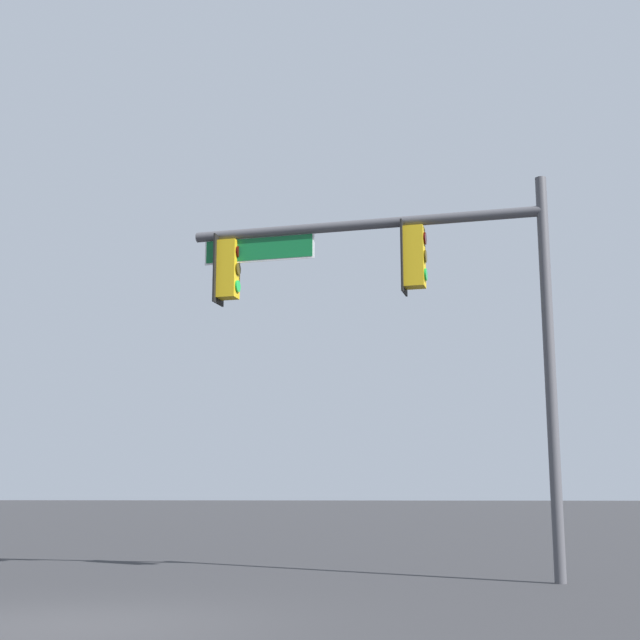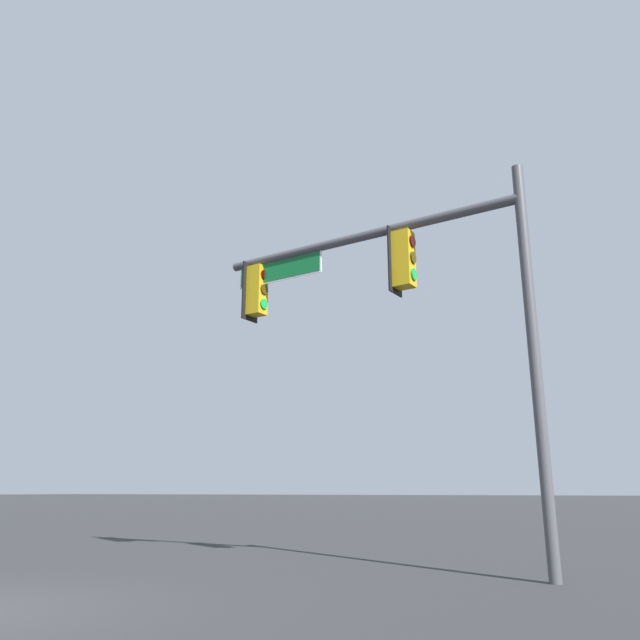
{
  "view_description": "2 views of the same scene",
  "coord_description": "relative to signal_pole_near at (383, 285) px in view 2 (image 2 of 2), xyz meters",
  "views": [
    {
      "loc": [
        -3.92,
        9.66,
        1.4
      ],
      "look_at": [
        -2.05,
        -6.45,
        4.58
      ],
      "focal_mm": 50.0,
      "sensor_mm": 36.0,
      "label": 1
    },
    {
      "loc": [
        -6.99,
        4.99,
        1.32
      ],
      "look_at": [
        -1.51,
        -6.96,
        4.93
      ],
      "focal_mm": 35.0,
      "sensor_mm": 36.0,
      "label": 2
    }
  ],
  "objects": [
    {
      "name": "signal_pole_near",
      "position": [
        0.0,
        0.0,
        0.0
      ],
      "size": [
        6.42,
        1.19,
        6.79
      ],
      "color": "#47474C",
      "rests_on": "ground_plane"
    }
  ]
}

